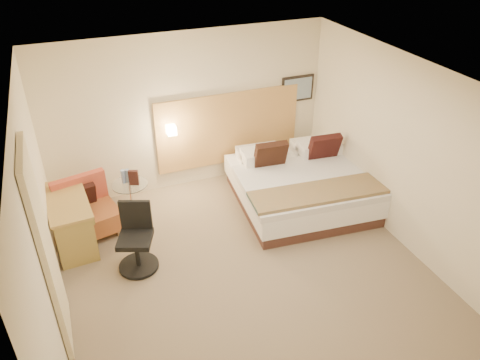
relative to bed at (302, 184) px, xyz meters
name	(u,v)px	position (x,y,z in m)	size (l,w,h in m)	color
floor	(244,269)	(-1.52, -1.19, -0.36)	(4.80, 5.00, 0.02)	#7B6A53
ceiling	(245,81)	(-1.52, -1.19, 2.36)	(4.80, 5.00, 0.02)	white
wall_back	(189,112)	(-1.52, 1.32, 1.00)	(4.80, 0.02, 2.70)	beige
wall_front	(360,338)	(-1.52, -3.70, 1.00)	(4.80, 0.02, 2.70)	beige
wall_left	(39,230)	(-3.93, -1.19, 1.00)	(0.02, 5.00, 2.70)	beige
wall_right	(403,153)	(0.89, -1.19, 1.00)	(0.02, 5.00, 2.70)	beige
headboard_panel	(229,128)	(-0.82, 1.28, 0.60)	(2.60, 0.04, 1.30)	tan
art_frame	(297,89)	(0.50, 1.29, 1.15)	(0.62, 0.03, 0.47)	black
art_canvas	(298,89)	(0.50, 1.27, 1.15)	(0.54, 0.01, 0.39)	#768EA3
lamp_arm	(170,129)	(-1.87, 1.23, 0.80)	(0.02, 0.02, 0.12)	silver
lamp_shade	(171,130)	(-1.87, 1.17, 0.80)	(0.15, 0.15, 0.15)	#F4E3BE
curtain	(47,252)	(-3.88, -1.44, 0.87)	(0.06, 0.90, 2.42)	beige
bottle_a	(123,176)	(-2.79, 0.68, 0.38)	(0.07, 0.07, 0.22)	#97B3EA
bottle_b	(128,176)	(-2.73, 0.67, 0.38)	(0.07, 0.07, 0.22)	#809AC5
menu_folder	(134,178)	(-2.65, 0.56, 0.40)	(0.15, 0.06, 0.25)	#341815
bed	(302,184)	(0.00, 0.00, 0.00)	(2.36, 2.31, 1.07)	#452822
lounge_chair	(88,212)	(-3.41, 0.49, 0.00)	(0.96, 0.88, 0.86)	tan
side_table	(132,199)	(-2.72, 0.60, 0.00)	(0.72, 0.72, 0.62)	#BBBDC1
desk	(70,208)	(-3.64, 0.29, 0.25)	(0.64, 1.26, 0.77)	#A78541
desk_chair	(137,243)	(-2.87, -0.59, 0.05)	(0.71, 0.71, 0.97)	black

